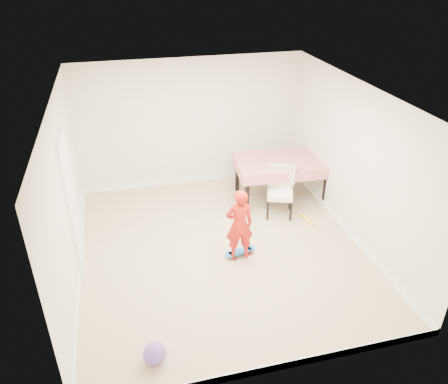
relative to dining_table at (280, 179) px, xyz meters
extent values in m
plane|color=tan|center=(-1.54, -1.39, -0.41)|extent=(5.00, 5.00, 0.00)
cube|color=white|center=(-1.54, -1.39, 2.17)|extent=(4.50, 5.00, 0.04)
cube|color=silver|center=(-1.54, 1.09, 0.89)|extent=(4.50, 0.04, 2.60)
cube|color=silver|center=(-1.54, -3.87, 0.89)|extent=(4.50, 0.04, 2.60)
cube|color=silver|center=(-3.77, -1.39, 0.89)|extent=(0.04, 5.00, 2.60)
cube|color=silver|center=(0.69, -1.39, 0.89)|extent=(0.04, 5.00, 2.60)
cube|color=white|center=(-3.76, -1.09, 0.62)|extent=(0.11, 0.94, 2.11)
cube|color=white|center=(-1.54, 1.10, -0.35)|extent=(4.50, 0.02, 0.12)
cube|color=white|center=(-1.54, -3.88, -0.35)|extent=(4.50, 0.02, 0.12)
cube|color=white|center=(-3.78, -1.39, -0.35)|extent=(0.02, 5.00, 0.12)
cube|color=white|center=(0.70, -1.39, -0.35)|extent=(0.02, 5.00, 0.12)
imported|color=red|center=(-1.32, -1.70, 0.19)|extent=(0.45, 0.30, 1.20)
sphere|color=#6C4CB6|center=(-2.85, -3.40, -0.27)|extent=(0.28, 0.28, 0.28)
cylinder|color=yellow|center=(0.18, -0.95, -0.38)|extent=(0.13, 0.40, 0.06)
camera|label=1|loc=(-2.93, -7.09, 3.92)|focal=35.00mm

